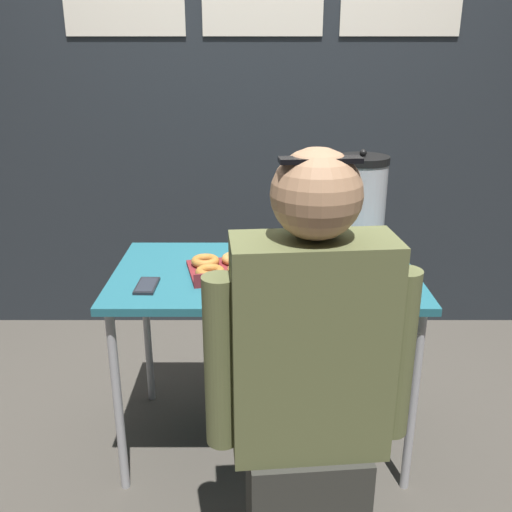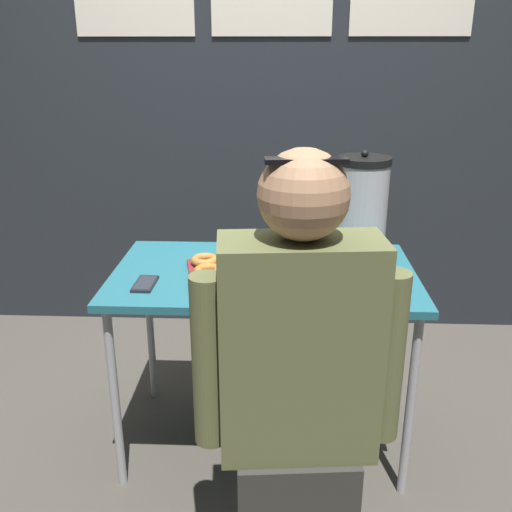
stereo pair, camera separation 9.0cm
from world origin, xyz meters
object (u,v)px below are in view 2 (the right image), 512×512
Objects in this scene: donut_box at (237,266)px; coffee_urn at (361,209)px; person_seated at (298,398)px; cell_phone at (145,284)px.

coffee_urn reaches higher than donut_box.
donut_box is 0.95× the size of coffee_urn.
donut_box is 0.69m from person_seated.
coffee_urn is 3.00× the size of cell_phone.
cell_phone is 0.74m from person_seated.
coffee_urn is at bearing 22.86° from cell_phone.
donut_box is 0.31× the size of person_seated.
person_seated is at bearing -42.19° from cell_phone.
cell_phone is 0.11× the size of person_seated.
donut_box is 2.84× the size of cell_phone.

